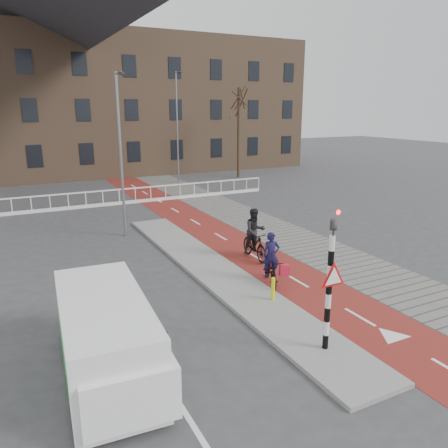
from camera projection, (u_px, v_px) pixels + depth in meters
name	position (u px, v px, depth m)	size (l,w,h in m)	color
ground	(296.00, 314.00, 12.73)	(120.00, 120.00, 0.00)	#38383A
bike_lane	(203.00, 226.00, 22.00)	(2.50, 60.00, 0.01)	maroon
sidewalk	(251.00, 220.00, 23.22)	(3.00, 60.00, 0.01)	slate
curb_island	(215.00, 271.00, 15.86)	(1.80, 16.00, 0.12)	gray
traffic_signal	(330.00, 277.00, 10.21)	(0.80, 0.80, 3.68)	black
bollard	(273.00, 289.00, 13.31)	(0.12, 0.12, 0.71)	yellow
cyclist_near	(271.00, 267.00, 14.75)	(1.15, 1.80, 1.80)	black
cyclist_far	(255.00, 238.00, 17.11)	(0.91, 1.94, 2.04)	black
van	(105.00, 337.00, 9.51)	(2.04, 4.49, 1.88)	white
railing	(50.00, 206.00, 25.13)	(28.00, 0.10, 0.99)	silver
townhouse_row	(47.00, 83.00, 36.97)	(46.00, 10.00, 15.90)	#7F6047
tree_right	(239.00, 133.00, 36.53)	(0.25, 0.25, 7.36)	#2F2215
streetlight_near	(121.00, 157.00, 19.50)	(0.12, 0.12, 7.31)	slate
streetlight_right	(177.00, 129.00, 33.88)	(0.12, 0.12, 8.42)	slate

